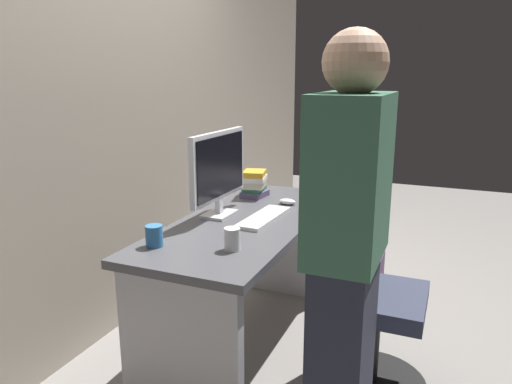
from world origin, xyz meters
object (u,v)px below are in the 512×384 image
Objects in this scene: mouse at (287,202)px; office_chair at (365,303)px; monitor at (219,169)px; book_stack at (254,183)px; person_at_desk at (346,259)px; keyboard at (264,218)px; cup_by_monitor at (154,236)px; handbag at (370,275)px; desk at (248,258)px; cup_near_keyboard at (232,239)px.

office_chair is at bearing -129.61° from mouse.
monitor is at bearing 83.00° from office_chair.
person_at_desk is at bearing -142.74° from book_stack.
cup_by_monitor is (-0.56, 0.30, 0.04)m from keyboard.
book_stack is (1.06, 0.81, -0.02)m from person_at_desk.
cup_by_monitor reaches higher than handbag.
keyboard is 4.30× the size of mouse.
keyboard is at bearing 177.17° from mouse.
person_at_desk is 3.03× the size of monitor.
handbag is (0.93, -0.68, -0.86)m from monitor.
mouse is (0.33, -0.02, 0.01)m from keyboard.
mouse reaches higher than desk.
handbag is at bearing 5.07° from person_at_desk.
office_chair is 1.74× the size of monitor.
desk is 0.25m from keyboard.
person_at_desk reaches higher than cup_near_keyboard.
desk is 15.93× the size of cup_by_monitor.
book_stack is at bearing 18.23° from desk.
cup_by_monitor is (-0.89, 0.32, 0.03)m from mouse.
cup_by_monitor is at bearing 174.41° from monitor.
desk is 1.12m from handbag.
keyboard is 4.31× the size of cup_near_keyboard.
person_at_desk is 16.94× the size of cup_by_monitor.
book_stack is (0.09, 0.25, 0.07)m from mouse.
book_stack is at bearing 16.94° from cup_near_keyboard.
cup_by_monitor is (-0.44, 0.87, 0.36)m from office_chair.
person_at_desk is (-0.62, -0.66, 0.32)m from desk.
cup_near_keyboard is at bearing 123.00° from office_chair.
office_chair reaches higher than desk.
handbag is at bearing -16.18° from cup_near_keyboard.
office_chair reaches higher than handbag.
monitor is at bearing 143.55° from mouse.
monitor is 1.26× the size of keyboard.
keyboard is 4.44× the size of cup_by_monitor.
mouse reaches higher than keyboard.
monitor reaches higher than mouse.
keyboard is 0.33m from mouse.
book_stack is at bearing 31.65° from keyboard.
monitor is 1.43× the size of handbag.
desk is 0.50m from monitor.
monitor is at bearing 92.83° from desk.
monitor is at bearing 178.17° from book_stack.
cup_near_keyboard is at bearing -147.10° from monitor.
person_at_desk reaches higher than book_stack.
cup_by_monitor is (-0.54, 0.05, -0.21)m from monitor.
handbag is at bearing -23.11° from keyboard.
keyboard is at bearing 154.04° from handbag.
mouse is at bearing 143.47° from handbag.
cup_by_monitor is at bearing 116.66° from office_chair.
person_at_desk reaches higher than keyboard.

